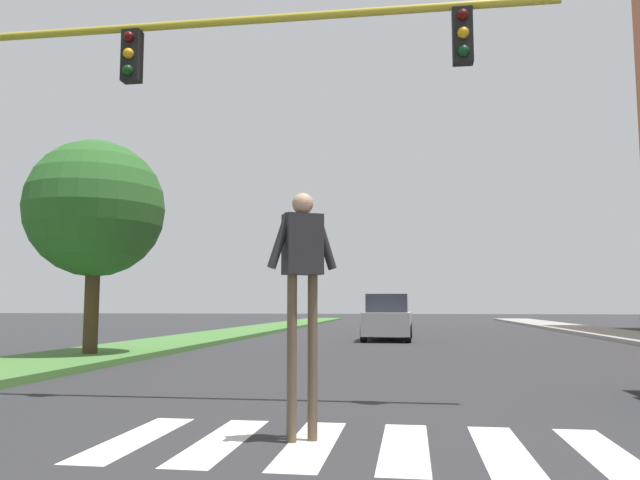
{
  "coord_description": "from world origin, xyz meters",
  "views": [
    {
      "loc": [
        -0.37,
        1.24,
        1.34
      ],
      "look_at": [
        -2.4,
        15.14,
        2.82
      ],
      "focal_mm": 34.96,
      "sensor_mm": 36.0,
      "label": 1
    }
  ],
  "objects_px": {
    "traffic_light_gantry": "(129,103)",
    "sedan_midblock": "(388,319)",
    "pedestrian_performer": "(303,274)",
    "tree_mid": "(95,209)"
  },
  "relations": [
    {
      "from": "traffic_light_gantry",
      "to": "sedan_midblock",
      "type": "bearing_deg",
      "value": 78.41
    },
    {
      "from": "pedestrian_performer",
      "to": "sedan_midblock",
      "type": "height_order",
      "value": "pedestrian_performer"
    },
    {
      "from": "tree_mid",
      "to": "pedestrian_performer",
      "type": "height_order",
      "value": "tree_mid"
    },
    {
      "from": "traffic_light_gantry",
      "to": "sedan_midblock",
      "type": "relative_size",
      "value": 2.1
    },
    {
      "from": "traffic_light_gantry",
      "to": "sedan_midblock",
      "type": "distance_m",
      "value": 16.57
    },
    {
      "from": "tree_mid",
      "to": "traffic_light_gantry",
      "type": "distance_m",
      "value": 7.2
    },
    {
      "from": "tree_mid",
      "to": "traffic_light_gantry",
      "type": "relative_size",
      "value": 0.6
    },
    {
      "from": "tree_mid",
      "to": "sedan_midblock",
      "type": "distance_m",
      "value": 12.38
    },
    {
      "from": "traffic_light_gantry",
      "to": "tree_mid",
      "type": "bearing_deg",
      "value": 121.73
    },
    {
      "from": "tree_mid",
      "to": "pedestrian_performer",
      "type": "relative_size",
      "value": 2.17
    }
  ]
}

